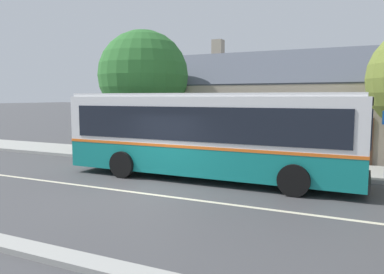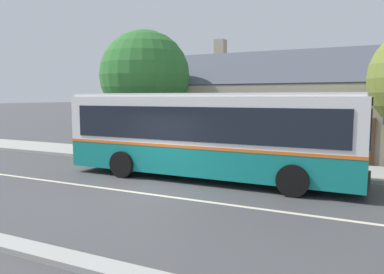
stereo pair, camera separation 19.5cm
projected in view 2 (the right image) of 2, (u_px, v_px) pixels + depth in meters
name	position (u px, v px, depth m)	size (l,w,h in m)	color
ground_plane	(141.00, 193.00, 11.80)	(300.00, 300.00, 0.00)	#424244
sidewalk_far	(214.00, 161.00, 17.16)	(60.00, 3.00, 0.15)	#9E9E99
curb_near	(9.00, 244.00, 7.55)	(60.00, 0.50, 0.12)	#9E9E99
lane_divider_stripe	(141.00, 193.00, 11.80)	(60.00, 0.16, 0.01)	beige
community_building	(306.00, 115.00, 22.32)	(22.17, 9.98, 6.86)	tan
transit_bus	(208.00, 133.00, 13.75)	(10.88, 2.80, 3.16)	#147F7A
bench_by_building	(98.00, 144.00, 19.33)	(1.79, 0.51, 0.94)	brown
street_tree_secondary	(145.00, 76.00, 19.96)	(4.79, 4.79, 6.54)	#4C3828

